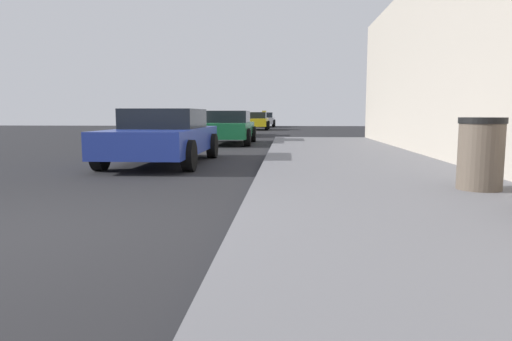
{
  "coord_description": "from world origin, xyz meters",
  "views": [
    {
      "loc": [
        2.5,
        -4.12,
        1.16
      ],
      "look_at": [
        2.09,
        1.98,
        0.4
      ],
      "focal_mm": 32.33,
      "sensor_mm": 36.0,
      "label": 1
    }
  ],
  "objects": [
    {
      "name": "ground_plane",
      "position": [
        0.0,
        0.0,
        0.0
      ],
      "size": [
        80.0,
        80.0,
        0.0
      ],
      "primitive_type": "plane",
      "color": "#232326"
    },
    {
      "name": "sidewalk",
      "position": [
        4.0,
        0.0,
        0.07
      ],
      "size": [
        4.0,
        32.0,
        0.15
      ],
      "primitive_type": "cube",
      "color": "slate",
      "rests_on": "ground_plane"
    },
    {
      "name": "trash_bin",
      "position": [
        5.07,
        2.16,
        0.63
      ],
      "size": [
        0.6,
        0.6,
        0.96
      ],
      "color": "brown",
      "rests_on": "sidewalk"
    },
    {
      "name": "car_blue",
      "position": [
        -0.38,
        6.48,
        0.65
      ],
      "size": [
        2.06,
        4.52,
        1.27
      ],
      "rotation": [
        0.0,
        0.0,
        3.14
      ],
      "color": "#233899",
      "rests_on": "ground_plane"
    },
    {
      "name": "car_green",
      "position": [
        0.24,
        13.61,
        0.64
      ],
      "size": [
        1.92,
        4.16,
        1.27
      ],
      "rotation": [
        0.0,
        0.0,
        3.14
      ],
      "color": "#196638",
      "rests_on": "ground_plane"
    },
    {
      "name": "car_black",
      "position": [
        -0.58,
        20.19,
        0.65
      ],
      "size": [
        1.95,
        4.38,
        1.27
      ],
      "rotation": [
        0.0,
        0.0,
        3.14
      ],
      "color": "black",
      "rests_on": "ground_plane"
    },
    {
      "name": "car_yellow",
      "position": [
        0.2,
        29.44,
        0.65
      ],
      "size": [
        1.97,
        4.15,
        1.27
      ],
      "rotation": [
        0.0,
        0.0,
        3.14
      ],
      "color": "yellow",
      "rests_on": "ground_plane"
    },
    {
      "name": "car_silver",
      "position": [
        0.45,
        36.87,
        0.65
      ],
      "size": [
        1.94,
        4.52,
        1.43
      ],
      "rotation": [
        0.0,
        0.0,
        3.14
      ],
      "color": "#B7B7BF",
      "rests_on": "ground_plane"
    }
  ]
}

